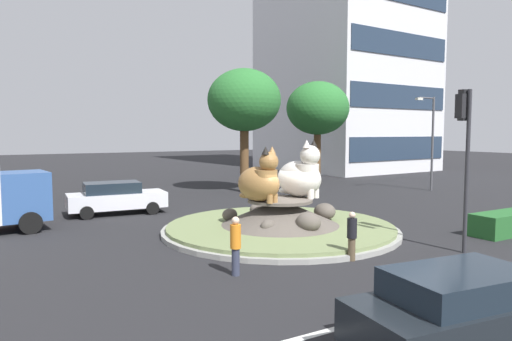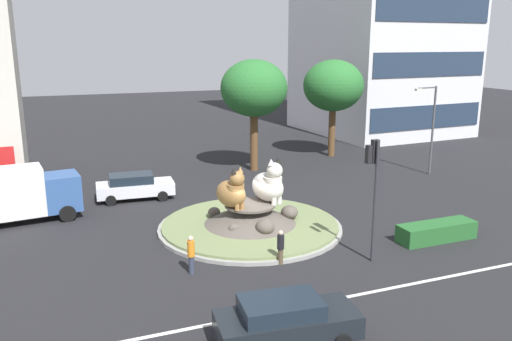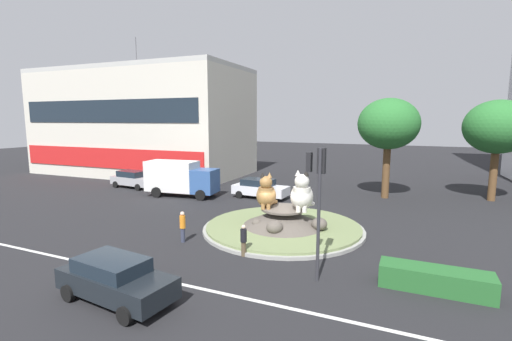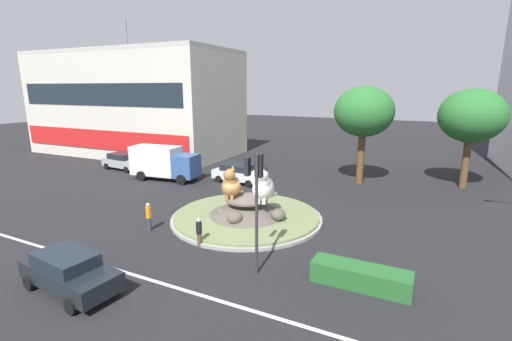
{
  "view_description": "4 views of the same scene",
  "coord_description": "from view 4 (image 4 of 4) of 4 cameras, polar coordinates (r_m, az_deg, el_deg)",
  "views": [
    {
      "loc": [
        -10.42,
        -15.96,
        4.14
      ],
      "look_at": [
        -0.36,
        1.37,
        2.48
      ],
      "focal_mm": 32.56,
      "sensor_mm": 36.0,
      "label": 1
    },
    {
      "loc": [
        -9.38,
        -24.68,
        9.7
      ],
      "look_at": [
        0.38,
        0.1,
        3.15
      ],
      "focal_mm": 36.68,
      "sensor_mm": 36.0,
      "label": 2
    },
    {
      "loc": [
        7.1,
        -20.14,
        6.74
      ],
      "look_at": [
        -2.43,
        1.38,
        3.36
      ],
      "focal_mm": 25.23,
      "sensor_mm": 36.0,
      "label": 3
    },
    {
      "loc": [
        10.17,
        -19.36,
        8.38
      ],
      "look_at": [
        0.13,
        1.12,
        3.01
      ],
      "focal_mm": 24.9,
      "sensor_mm": 36.0,
      "label": 4
    }
  ],
  "objects": [
    {
      "name": "ground_plane",
      "position": [
        23.42,
        -1.5,
        -7.73
      ],
      "size": [
        160.0,
        160.0,
        0.0
      ],
      "primitive_type": "plane",
      "color": "black"
    },
    {
      "name": "lane_centreline",
      "position": [
        17.0,
        -15.69,
        -16.82
      ],
      "size": [
        112.0,
        0.2,
        0.01
      ],
      "primitive_type": "cube",
      "color": "silver",
      "rests_on": "ground"
    },
    {
      "name": "roundabout_island",
      "position": [
        23.23,
        -1.48,
        -6.6
      ],
      "size": [
        9.79,
        9.79,
        1.38
      ],
      "color": "gray",
      "rests_on": "ground"
    },
    {
      "name": "cat_statue_tabby",
      "position": [
        23.06,
        -4.06,
        -2.36
      ],
      "size": [
        1.8,
        2.51,
        2.21
      ],
      "rotation": [
        0.0,
        0.0,
        -1.22
      ],
      "color": "#9E703D",
      "rests_on": "roundabout_island"
    },
    {
      "name": "cat_statue_white",
      "position": [
        22.29,
        1.14,
        -2.64
      ],
      "size": [
        1.86,
        2.59,
        2.46
      ],
      "rotation": [
        0.0,
        0.0,
        -1.3
      ],
      "color": "silver",
      "rests_on": "roundabout_island"
    },
    {
      "name": "traffic_light_mast",
      "position": [
        15.59,
        0.0,
        -2.83
      ],
      "size": [
        0.73,
        0.52,
        5.58
      ],
      "rotation": [
        0.0,
        0.0,
        1.54
      ],
      "color": "#2D2D33",
      "rests_on": "ground"
    },
    {
      "name": "shophouse_block",
      "position": [
        49.11,
        -18.73,
        10.2
      ],
      "size": [
        26.18,
        12.95,
        16.37
      ],
      "rotation": [
        0.0,
        0.0,
        0.02
      ],
      "color": "beige",
      "rests_on": "ground"
    },
    {
      "name": "clipped_hedge_strip",
      "position": [
        16.54,
        16.43,
        -16.0
      ],
      "size": [
        4.16,
        1.2,
        0.9
      ],
      "primitive_type": "cube",
      "color": "#235B28",
      "rests_on": "ground"
    },
    {
      "name": "broadleaf_tree_behind_island",
      "position": [
        34.16,
        31.37,
        7.45
      ],
      "size": [
        5.13,
        5.13,
        8.3
      ],
      "color": "brown",
      "rests_on": "ground"
    },
    {
      "name": "second_tree_near_tower",
      "position": [
        32.02,
        16.93,
        8.93
      ],
      "size": [
        5.04,
        5.04,
        8.49
      ],
      "color": "brown",
      "rests_on": "ground"
    },
    {
      "name": "pedestrian_orange_shirt",
      "position": [
        22.2,
        -16.86,
        -6.98
      ],
      "size": [
        0.31,
        0.31,
        1.72
      ],
      "rotation": [
        0.0,
        0.0,
        2.64
      ],
      "color": "#33384C",
      "rests_on": "ground"
    },
    {
      "name": "pedestrian_black_shirt",
      "position": [
        19.49,
        -9.13,
        -9.67
      ],
      "size": [
        0.32,
        0.32,
        1.6
      ],
      "rotation": [
        0.0,
        0.0,
        1.88
      ],
      "color": "brown",
      "rests_on": "ground"
    },
    {
      "name": "sedan_on_far_lane",
      "position": [
        39.46,
        -20.66,
        1.4
      ],
      "size": [
        4.79,
        2.29,
        1.66
      ],
      "rotation": [
        0.0,
        0.0,
        -0.09
      ],
      "color": "#99999E",
      "rests_on": "ground"
    },
    {
      "name": "hatchback_near_shophouse",
      "position": [
        17.34,
        -27.8,
        -14.14
      ],
      "size": [
        4.86,
        2.51,
        1.62
      ],
      "rotation": [
        0.0,
        0.0,
        -0.11
      ],
      "color": "black",
      "rests_on": "ground"
    },
    {
      "name": "parked_car_right",
      "position": [
        31.9,
        -2.84,
        -0.42
      ],
      "size": [
        4.88,
        2.37,
        1.63
      ],
      "rotation": [
        0.0,
        0.0,
        -0.07
      ],
      "color": "silver",
      "rests_on": "ground"
    },
    {
      "name": "delivery_box_truck",
      "position": [
        33.77,
        -14.63,
        1.32
      ],
      "size": [
        6.55,
        3.03,
        3.08
      ],
      "rotation": [
        0.0,
        0.0,
        0.12
      ],
      "color": "#335693",
      "rests_on": "ground"
    }
  ]
}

